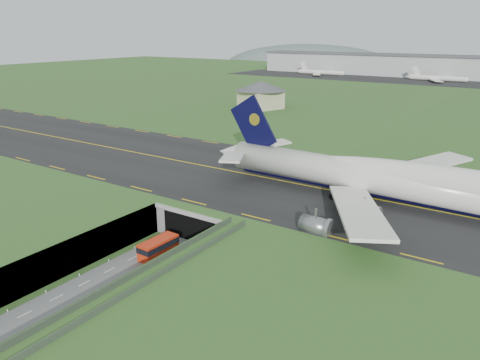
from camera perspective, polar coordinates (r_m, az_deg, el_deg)
The scene contains 10 objects.
ground at distance 82.91m, azimuth -9.77°, elevation -9.32°, with size 900.00×900.00×0.00m, color #335923.
airfield_deck at distance 81.60m, azimuth -9.88°, elevation -7.45°, with size 800.00×800.00×6.00m, color gray.
trench_road at distance 78.31m, azimuth -13.60°, elevation -11.22°, with size 12.00×75.00×0.20m, color slate.
taxiway at distance 104.98m, azimuth 2.45°, elevation 0.39°, with size 800.00×44.00×0.18m, color black.
tunnel_portal at distance 93.14m, azimuth -2.82°, elevation -3.71°, with size 17.00×22.30×6.00m.
guideway at distance 61.91m, azimuth -14.85°, elevation -14.07°, with size 3.00×53.00×7.05m.
jumbo_jet at distance 89.65m, azimuth 20.29°, elevation -0.44°, with size 87.11×57.34×18.97m.
shuttle_tram at distance 82.65m, azimuth -9.91°, elevation -8.11°, with size 3.11×7.62×3.08m.
service_building at distance 199.25m, azimuth 2.54°, elevation 10.63°, with size 26.96×26.96×11.50m.
cargo_terminal at distance 356.69m, azimuth 25.99°, elevation 12.22°, with size 320.00×67.00×15.60m.
Camera 1 is at (52.03, -52.67, 37.32)m, focal length 35.00 mm.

